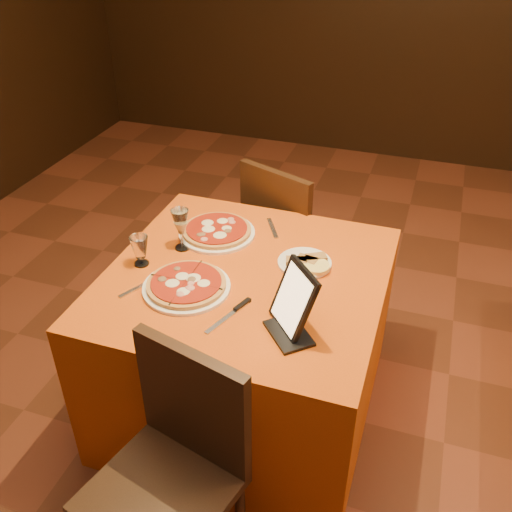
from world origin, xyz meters
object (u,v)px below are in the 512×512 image
(chair_main_near, at_px, (160,492))
(water_glass, at_px, (140,251))
(chair_main_far, at_px, (296,237))
(main_table, at_px, (247,344))
(tablet, at_px, (294,299))
(pizza_far, at_px, (217,232))
(pizza_near, at_px, (186,286))
(wine_glass, at_px, (181,229))

(chair_main_near, distance_m, water_glass, 0.94)
(chair_main_near, xyz_separation_m, chair_main_far, (0.00, 1.62, 0.00))
(main_table, relative_size, tablet, 4.51)
(chair_main_far, distance_m, pizza_far, 0.68)
(main_table, bearing_deg, chair_main_far, 90.00)
(chair_main_near, bearing_deg, pizza_far, 116.58)
(chair_main_near, distance_m, tablet, 0.76)
(main_table, height_order, pizza_near, pizza_near)
(pizza_near, bearing_deg, wine_glass, 117.83)
(chair_main_near, xyz_separation_m, pizza_far, (-0.22, 1.07, 0.31))
(pizza_far, bearing_deg, water_glass, -123.20)
(chair_main_near, distance_m, wine_glass, 1.04)
(chair_main_far, bearing_deg, chair_main_near, 111.68)
(wine_glass, height_order, tablet, tablet)
(chair_main_near, height_order, water_glass, chair_main_near)
(pizza_far, relative_size, tablet, 1.39)
(main_table, xyz_separation_m, wine_glass, (-0.32, 0.09, 0.47))
(pizza_near, height_order, water_glass, water_glass)
(chair_main_near, bearing_deg, chair_main_far, 104.77)
(pizza_near, bearing_deg, pizza_far, 95.41)
(pizza_near, height_order, pizza_far, same)
(water_glass, bearing_deg, wine_glass, 56.61)
(wine_glass, bearing_deg, water_glass, -123.39)
(chair_main_near, distance_m, chair_main_far, 1.62)
(pizza_far, distance_m, tablet, 0.70)
(tablet, bearing_deg, chair_main_far, 152.34)
(chair_main_near, relative_size, pizza_near, 2.67)
(main_table, distance_m, tablet, 0.61)
(chair_main_far, relative_size, wine_glass, 4.79)
(wine_glass, distance_m, water_glass, 0.20)
(pizza_far, bearing_deg, chair_main_near, -78.18)
(chair_main_far, bearing_deg, tablet, 125.76)
(wine_glass, bearing_deg, pizza_far, 57.01)
(pizza_near, relative_size, pizza_far, 1.01)
(wine_glass, relative_size, tablet, 0.78)
(pizza_far, distance_m, water_glass, 0.38)
(pizza_near, xyz_separation_m, pizza_far, (-0.04, 0.41, 0.00))
(water_glass, relative_size, tablet, 0.53)
(tablet, bearing_deg, main_table, -174.69)
(chair_main_near, xyz_separation_m, water_glass, (-0.43, 0.75, 0.36))
(wine_glass, bearing_deg, pizza_near, -62.17)
(main_table, distance_m, chair_main_far, 0.81)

